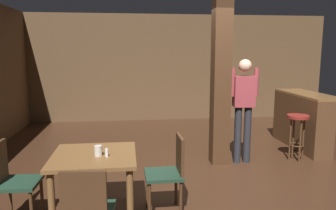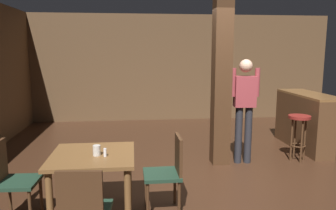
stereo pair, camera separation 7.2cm
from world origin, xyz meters
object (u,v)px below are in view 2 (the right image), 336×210
at_px(chair_south, 84,210).
at_px(standing_person, 244,104).
at_px(dining_table, 93,165).
at_px(bar_counter, 303,120).
at_px(chair_west, 10,177).
at_px(salt_shaker, 105,152).
at_px(bar_stool_near, 299,127).
at_px(napkin_cup, 97,150).
at_px(chair_east, 169,170).

xyz_separation_m(chair_south, standing_person, (2.24, 2.43, 0.50)).
distance_m(dining_table, bar_counter, 4.34).
relative_size(dining_table, chair_west, 1.02).
distance_m(salt_shaker, bar_stool_near, 3.52).
relative_size(chair_west, napkin_cup, 7.86).
bearing_deg(chair_south, chair_west, 137.15).
bearing_deg(bar_counter, salt_shaker, -146.00).
bearing_deg(bar_stool_near, chair_west, -158.66).
bearing_deg(standing_person, bar_stool_near, 0.31).
xyz_separation_m(standing_person, bar_stool_near, (0.97, 0.01, -0.41)).
height_order(napkin_cup, bar_stool_near, napkin_cup).
distance_m(chair_west, bar_stool_near, 4.41).
height_order(chair_south, chair_east, same).
height_order(salt_shaker, bar_stool_near, salt_shaker).
xyz_separation_m(dining_table, napkin_cup, (0.05, -0.05, 0.18)).
distance_m(chair_west, chair_south, 1.22).
distance_m(chair_south, napkin_cup, 0.84).
bearing_deg(bar_stool_near, standing_person, -179.69).
relative_size(chair_east, bar_counter, 0.55).
distance_m(bar_counter, bar_stool_near, 0.85).
bearing_deg(bar_counter, napkin_cup, -147.21).
relative_size(chair_east, napkin_cup, 7.86).
bearing_deg(salt_shaker, chair_south, -99.61).
relative_size(chair_south, standing_person, 0.52).
height_order(napkin_cup, bar_counter, bar_counter).
relative_size(chair_west, chair_east, 1.00).
xyz_separation_m(chair_south, salt_shaker, (0.13, 0.75, 0.27)).
height_order(chair_south, napkin_cup, chair_south).
relative_size(chair_west, chair_south, 1.00).
height_order(salt_shaker, standing_person, standing_person).
relative_size(dining_table, salt_shaker, 9.99).
bearing_deg(chair_east, bar_counter, 38.44).
height_order(salt_shaker, bar_counter, bar_counter).
distance_m(chair_west, chair_east, 1.72).
relative_size(standing_person, bar_counter, 1.07).
relative_size(salt_shaker, bar_counter, 0.06).
relative_size(chair_south, bar_counter, 0.55).
xyz_separation_m(bar_counter, bar_stool_near, (-0.46, -0.71, 0.05)).
bearing_deg(bar_counter, bar_stool_near, -123.24).
height_order(standing_person, bar_counter, standing_person).
bearing_deg(chair_east, napkin_cup, -173.88).
distance_m(chair_south, bar_counter, 4.83).
height_order(dining_table, napkin_cup, napkin_cup).
distance_m(chair_east, salt_shaker, 0.76).
distance_m(dining_table, napkin_cup, 0.20).
bearing_deg(standing_person, chair_south, -132.74).
height_order(chair_west, chair_south, same).
bearing_deg(napkin_cup, chair_south, -92.47).
bearing_deg(salt_shaker, chair_west, 175.45).
height_order(chair_west, salt_shaker, chair_west).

